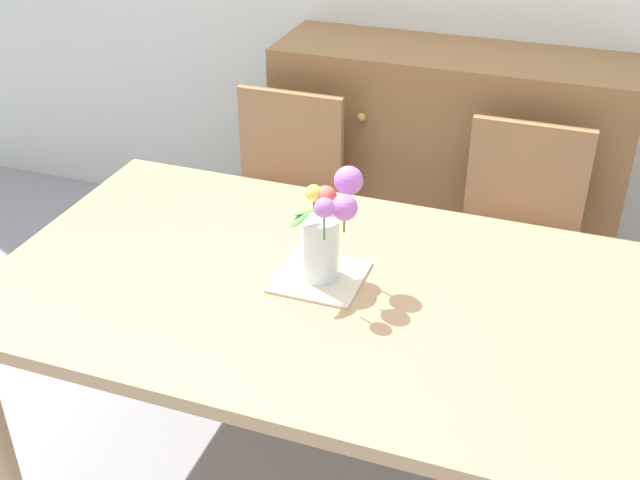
# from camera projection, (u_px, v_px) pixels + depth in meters

# --- Properties ---
(dining_table) EXTENTS (1.73, 1.04, 0.76)m
(dining_table) POSITION_uv_depth(u_px,v_px,m) (314.00, 308.00, 2.15)
(dining_table) COLOR tan
(dining_table) RESTS_ON ground_plane
(chair_left) EXTENTS (0.42, 0.42, 0.90)m
(chair_left) POSITION_uv_depth(u_px,v_px,m) (281.00, 194.00, 3.05)
(chair_left) COLOR #9E7047
(chair_left) RESTS_ON ground_plane
(chair_right) EXTENTS (0.42, 0.42, 0.90)m
(chair_right) POSITION_uv_depth(u_px,v_px,m) (517.00, 234.00, 2.79)
(chair_right) COLOR #9E7047
(chair_right) RESTS_ON ground_plane
(dresser) EXTENTS (1.40, 0.47, 1.00)m
(dresser) POSITION_uv_depth(u_px,v_px,m) (445.00, 169.00, 3.28)
(dresser) COLOR olive
(dresser) RESTS_ON ground_plane
(placemat) EXTENTS (0.23, 0.23, 0.01)m
(placemat) POSITION_uv_depth(u_px,v_px,m) (320.00, 277.00, 2.12)
(placemat) COLOR beige
(placemat) RESTS_ON dining_table
(flower_vase) EXTENTS (0.17, 0.20, 0.31)m
(flower_vase) POSITION_uv_depth(u_px,v_px,m) (326.00, 226.00, 2.05)
(flower_vase) COLOR silver
(flower_vase) RESTS_ON placemat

